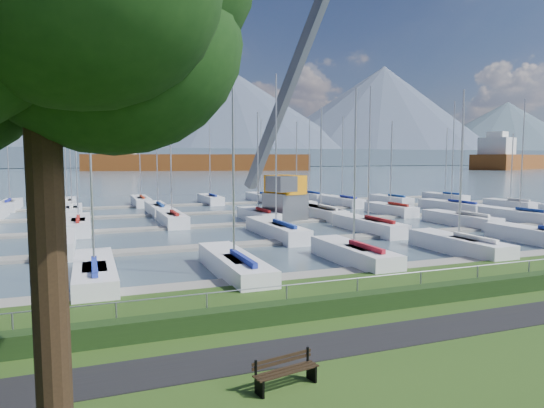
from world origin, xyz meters
name	(u,v)px	position (x,y,z in m)	size (l,w,h in m)	color
path	(428,330)	(0.00, -3.00, 0.01)	(160.00, 2.00, 0.04)	black
water	(108,169)	(0.00, 260.00, -0.40)	(800.00, 540.00, 0.20)	#465967
hedge	(385,299)	(0.00, -0.40, 0.35)	(80.00, 0.70, 0.70)	black
fence	(379,276)	(0.00, 0.00, 1.20)	(0.04, 0.04, 80.00)	gray
foothill	(104,158)	(0.00, 330.00, 6.00)	(900.00, 80.00, 12.00)	#485869
mountains	(109,107)	(7.35, 404.62, 46.68)	(1190.00, 360.00, 115.00)	#3A4655
docks	(217,226)	(0.00, 26.00, -0.22)	(90.00, 41.60, 0.25)	gray
bench_left	(285,371)	(-6.14, -5.08, 0.42)	(1.85, 0.75, 0.85)	black
crane	(285,163)	(7.50, 28.14, 5.33)	(7.33, 13.05, 22.35)	slate
cargo_ship_mid	(189,163)	(35.68, 218.64, 3.48)	(108.05, 45.47, 21.50)	brown
cargo_ship_east	(512,162)	(204.60, 183.24, 3.80)	(77.23, 47.21, 21.50)	brown
sailboat_fleet	(195,163)	(-1.29, 28.96, 5.42)	(74.86, 49.33, 12.94)	silver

